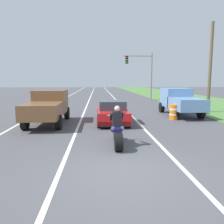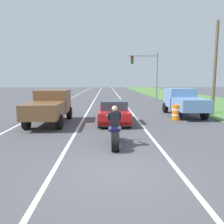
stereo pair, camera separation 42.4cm
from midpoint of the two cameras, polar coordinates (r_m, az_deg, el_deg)
name	(u,v)px [view 1 (the left image)]	position (r m, az deg, el deg)	size (l,w,h in m)	color
ground_plane	(123,171)	(6.67, 0.82, -14.80)	(160.00, 160.00, 0.00)	#4C4C51
lane_stripe_left_solid	(57,103)	(26.71, -14.31, 2.21)	(0.14, 120.00, 0.01)	white
lane_stripe_right_solid	(119,103)	(26.36, 1.28, 2.38)	(0.14, 120.00, 0.01)	white
lane_stripe_centre_dashed	(88,103)	(26.29, -6.57, 2.32)	(0.14, 120.00, 0.01)	white
grass_verge_right	(203,102)	(29.04, 21.61, 2.39)	(10.00, 120.00, 0.06)	#517F3D
motorcycle_with_rider	(117,132)	(8.83, -0.07, -5.03)	(0.70, 2.21, 1.62)	black
sports_car_red	(112,112)	(13.84, -0.85, -0.12)	(1.84, 4.30, 1.37)	red
pickup_truck_left_lane_brown	(48,106)	(13.93, -16.76, 1.57)	(2.02, 4.80, 1.98)	brown
pickup_truck_right_shoulder_light_blue	(180,101)	(17.32, 16.19, 2.79)	(2.02, 4.80, 1.98)	#6B93C6
traffic_light_mast_near	(143,70)	(28.93, 7.48, 10.60)	(3.62, 0.34, 6.00)	gray
utility_pole_roadside	(210,68)	(19.58, 23.01, 10.17)	(0.24, 0.24, 7.08)	brown
construction_barrel_nearest	(174,112)	(15.41, 14.62, -0.01)	(0.58, 0.58, 1.00)	orange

